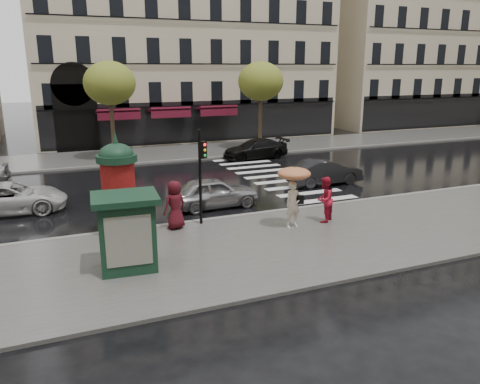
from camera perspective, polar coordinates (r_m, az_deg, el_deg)
name	(u,v)px	position (r m, az deg, el deg)	size (l,w,h in m)	color
ground	(242,245)	(17.00, 0.24, -6.53)	(160.00, 160.00, 0.00)	black
near_sidewalk	(247,249)	(16.55, 0.91, -6.92)	(90.00, 7.00, 0.12)	#474744
far_sidewalk	(141,155)	(34.69, -11.95, 4.43)	(90.00, 6.00, 0.12)	#474744
near_kerb	(214,219)	(19.61, -3.14, -3.35)	(90.00, 0.25, 0.14)	slate
far_kerb	(150,163)	(31.80, -10.93, 3.55)	(90.00, 0.25, 0.14)	slate
zebra_crossing	(273,176)	(27.75, 4.06, 1.99)	(3.60, 11.75, 0.01)	silver
bldg_far_corner	(177,10)	(46.48, -7.69, 21.16)	(26.00, 14.00, 22.90)	#B7A88C
bldg_far_right	(416,21)	(60.17, 20.68, 18.94)	(24.00, 14.00, 22.90)	#B7A88C
tree_far_left	(110,84)	(32.86, -15.61, 12.61)	(3.40, 3.40, 6.64)	#38281C
tree_far_right	(261,82)	(35.93, 2.53, 13.29)	(3.40, 3.40, 6.64)	#38281C
woman_umbrella	(294,187)	(18.17, 6.56, 0.61)	(1.29, 1.29, 2.47)	beige
woman_red	(324,199)	(19.21, 10.26, -0.89)	(0.91, 0.71, 1.87)	red
man_burgundy	(175,205)	(18.27, -7.93, -1.57)	(0.93, 0.61, 1.91)	#490E16
morris_column	(119,187)	(17.65, -14.59, 0.63)	(1.46, 1.46, 3.94)	#133221
traffic_light	(201,168)	(18.34, -4.75, 2.93)	(0.29, 0.37, 3.79)	black
newsstand	(127,231)	(14.88, -13.65, -4.65)	(2.10, 1.81, 2.38)	#133221
car_silver	(214,192)	(21.33, -3.22, -0.06)	(1.66, 4.13, 1.41)	#99999D
car_darkgrey	(325,172)	(25.97, 10.27, 2.44)	(1.47, 4.21, 1.39)	black
car_white	(9,198)	(22.85, -26.37, -0.69)	(2.24, 4.85, 1.35)	silver
car_black	(255,149)	(32.93, 1.88, 5.28)	(1.89, 4.65, 1.35)	black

